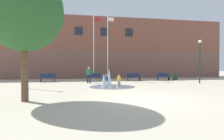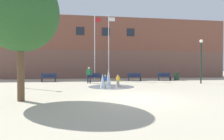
{
  "view_description": "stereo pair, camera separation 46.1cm",
  "coord_description": "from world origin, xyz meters",
  "px_view_note": "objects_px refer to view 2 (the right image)",
  "views": [
    {
      "loc": [
        -2.96,
        -8.43,
        1.59
      ],
      "look_at": [
        -0.19,
        8.13,
        1.3
      ],
      "focal_mm": 28.0,
      "sensor_mm": 36.0,
      "label": 1
    },
    {
      "loc": [
        -2.5,
        -8.5,
        1.59
      ],
      "look_at": [
        -0.19,
        8.13,
        1.3
      ],
      "focal_mm": 28.0,
      "sensor_mm": 36.0,
      "label": 2
    }
  ],
  "objects_px": {
    "park_bench_near_trashcan": "(164,76)",
    "lamp_post_right_lane": "(201,55)",
    "park_bench_under_right_flagpole": "(134,77)",
    "trash_can": "(177,77)",
    "child_in_fountain": "(118,80)",
    "street_tree_foreground": "(20,12)",
    "flagpole_right": "(109,45)",
    "flagpole_left": "(95,45)",
    "park_bench_under_left_flagpole": "(94,77)",
    "child_running": "(105,80)",
    "park_bench_far_left": "(49,77)",
    "lamp_post_left_lane": "(23,52)",
    "adult_watching": "(89,74)"
  },
  "relations": [
    {
      "from": "adult_watching",
      "to": "street_tree_foreground",
      "type": "xyz_separation_m",
      "value": [
        -3.22,
        -8.59,
        3.23
      ]
    },
    {
      "from": "child_in_fountain",
      "to": "flagpole_right",
      "type": "xyz_separation_m",
      "value": [
        0.18,
        7.33,
        3.64
      ]
    },
    {
      "from": "lamp_post_left_lane",
      "to": "child_running",
      "type": "bearing_deg",
      "value": -3.37
    },
    {
      "from": "park_bench_near_trashcan",
      "to": "lamp_post_right_lane",
      "type": "xyz_separation_m",
      "value": [
        1.9,
        -3.92,
        2.25
      ]
    },
    {
      "from": "park_bench_far_left",
      "to": "street_tree_foreground",
      "type": "distance_m",
      "value": 11.41
    },
    {
      "from": "adult_watching",
      "to": "lamp_post_right_lane",
      "type": "xyz_separation_m",
      "value": [
        10.66,
        -1.83,
        1.8
      ]
    },
    {
      "from": "park_bench_near_trashcan",
      "to": "lamp_post_right_lane",
      "type": "bearing_deg",
      "value": -64.14
    },
    {
      "from": "flagpole_right",
      "to": "park_bench_far_left",
      "type": "bearing_deg",
      "value": -167.78
    },
    {
      "from": "park_bench_under_left_flagpole",
      "to": "child_in_fountain",
      "type": "height_order",
      "value": "child_in_fountain"
    },
    {
      "from": "flagpole_right",
      "to": "lamp_post_right_lane",
      "type": "height_order",
      "value": "flagpole_right"
    },
    {
      "from": "park_bench_far_left",
      "to": "flagpole_left",
      "type": "xyz_separation_m",
      "value": [
        4.99,
        1.44,
        3.68
      ]
    },
    {
      "from": "flagpole_left",
      "to": "lamp_post_left_lane",
      "type": "bearing_deg",
      "value": -129.2
    },
    {
      "from": "flagpole_right",
      "to": "trash_can",
      "type": "distance_m",
      "value": 8.91
    },
    {
      "from": "park_bench_under_left_flagpole",
      "to": "park_bench_near_trashcan",
      "type": "xyz_separation_m",
      "value": [
        8.18,
        0.06,
        0.0
      ]
    },
    {
      "from": "child_running",
      "to": "flagpole_left",
      "type": "relative_size",
      "value": 0.13
    },
    {
      "from": "trash_can",
      "to": "street_tree_foreground",
      "type": "bearing_deg",
      "value": -141.48
    },
    {
      "from": "park_bench_under_right_flagpole",
      "to": "trash_can",
      "type": "bearing_deg",
      "value": 1.31
    },
    {
      "from": "park_bench_under_right_flagpole",
      "to": "lamp_post_left_lane",
      "type": "relative_size",
      "value": 0.38
    },
    {
      "from": "lamp_post_left_lane",
      "to": "park_bench_under_left_flagpole",
      "type": "bearing_deg",
      "value": 44.26
    },
    {
      "from": "park_bench_far_left",
      "to": "flagpole_right",
      "type": "distance_m",
      "value": 7.78
    },
    {
      "from": "lamp_post_right_lane",
      "to": "street_tree_foreground",
      "type": "bearing_deg",
      "value": -154.04
    },
    {
      "from": "lamp_post_left_lane",
      "to": "trash_can",
      "type": "xyz_separation_m",
      "value": [
        15.28,
        5.54,
        -2.3
      ]
    },
    {
      "from": "child_running",
      "to": "child_in_fountain",
      "type": "distance_m",
      "value": 1.01
    },
    {
      "from": "flagpole_left",
      "to": "street_tree_foreground",
      "type": "height_order",
      "value": "flagpole_left"
    },
    {
      "from": "child_in_fountain",
      "to": "adult_watching",
      "type": "height_order",
      "value": "adult_watching"
    },
    {
      "from": "park_bench_far_left",
      "to": "park_bench_under_left_flagpole",
      "type": "xyz_separation_m",
      "value": [
        4.83,
        -0.13,
        0.0
      ]
    },
    {
      "from": "park_bench_far_left",
      "to": "park_bench_under_right_flagpole",
      "type": "xyz_separation_m",
      "value": [
        9.42,
        -0.05,
        0.0
      ]
    },
    {
      "from": "park_bench_under_left_flagpole",
      "to": "park_bench_near_trashcan",
      "type": "relative_size",
      "value": 1.0
    },
    {
      "from": "flagpole_right",
      "to": "street_tree_foreground",
      "type": "distance_m",
      "value": 13.43
    },
    {
      "from": "flagpole_left",
      "to": "flagpole_right",
      "type": "bearing_deg",
      "value": 0.0
    },
    {
      "from": "flagpole_left",
      "to": "adult_watching",
      "type": "bearing_deg",
      "value": -101.49
    },
    {
      "from": "park_bench_under_left_flagpole",
      "to": "trash_can",
      "type": "relative_size",
      "value": 1.78
    },
    {
      "from": "park_bench_near_trashcan",
      "to": "child_running",
      "type": "height_order",
      "value": "child_running"
    },
    {
      "from": "park_bench_under_left_flagpole",
      "to": "child_in_fountain",
      "type": "distance_m",
      "value": 5.99
    },
    {
      "from": "child_running",
      "to": "lamp_post_left_lane",
      "type": "height_order",
      "value": "lamp_post_left_lane"
    },
    {
      "from": "street_tree_foreground",
      "to": "park_bench_under_right_flagpole",
      "type": "bearing_deg",
      "value": 51.92
    },
    {
      "from": "park_bench_under_left_flagpole",
      "to": "child_running",
      "type": "distance_m",
      "value": 5.75
    },
    {
      "from": "adult_watching",
      "to": "lamp_post_right_lane",
      "type": "distance_m",
      "value": 10.96
    },
    {
      "from": "trash_can",
      "to": "street_tree_foreground",
      "type": "distance_m",
      "value": 17.75
    },
    {
      "from": "park_bench_under_right_flagpole",
      "to": "flagpole_right",
      "type": "relative_size",
      "value": 0.2
    },
    {
      "from": "child_in_fountain",
      "to": "street_tree_foreground",
      "type": "xyz_separation_m",
      "value": [
        -5.45,
        -4.86,
        3.58
      ]
    },
    {
      "from": "flagpole_right",
      "to": "lamp_post_right_lane",
      "type": "xyz_separation_m",
      "value": [
        8.26,
        -5.43,
        -1.49
      ]
    },
    {
      "from": "child_in_fountain",
      "to": "park_bench_near_trashcan",
      "type": "bearing_deg",
      "value": 110.62
    },
    {
      "from": "child_in_fountain",
      "to": "trash_can",
      "type": "relative_size",
      "value": 1.1
    },
    {
      "from": "park_bench_under_left_flagpole",
      "to": "child_in_fountain",
      "type": "bearing_deg",
      "value": -74.01
    },
    {
      "from": "park_bench_under_right_flagpole",
      "to": "flagpole_left",
      "type": "height_order",
      "value": "flagpole_left"
    },
    {
      "from": "lamp_post_left_lane",
      "to": "trash_can",
      "type": "height_order",
      "value": "lamp_post_left_lane"
    },
    {
      "from": "park_bench_under_left_flagpole",
      "to": "street_tree_foreground",
      "type": "xyz_separation_m",
      "value": [
        -3.8,
        -10.62,
        3.68
      ]
    },
    {
      "from": "park_bench_under_right_flagpole",
      "to": "street_tree_foreground",
      "type": "height_order",
      "value": "street_tree_foreground"
    },
    {
      "from": "adult_watching",
      "to": "trash_can",
      "type": "relative_size",
      "value": 1.77
    }
  ]
}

